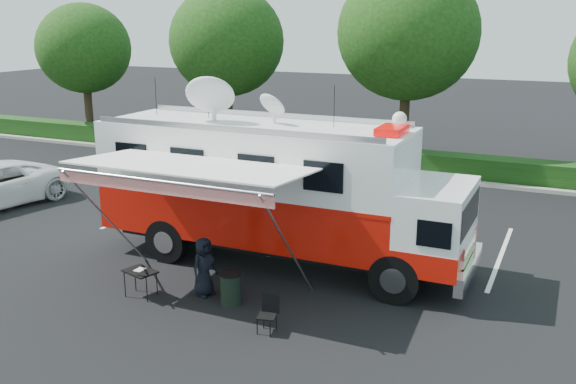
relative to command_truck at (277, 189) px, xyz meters
The scene contains 9 objects.
ground_plane 2.09m from the command_truck, ahead, with size 120.00×120.00×0.00m, color black.
back_border 13.29m from the command_truck, 84.55° to the left, with size 60.00×6.14×8.87m.
stall_lines 3.68m from the command_truck, 97.81° to the left, with size 24.12×5.50×0.01m.
command_truck is the anchor object (origin of this frame).
awning 3.22m from the command_truck, 107.43° to the right, with size 5.55×2.85×3.35m.
person 3.50m from the command_truck, 103.93° to the right, with size 0.72×0.47×1.47m, color black.
folding_table 4.25m from the command_truck, 120.82° to the right, with size 0.91×0.75×0.67m.
folding_chair 4.38m from the command_truck, 67.29° to the right, with size 0.46×0.48×0.81m.
trash_bin 3.37m from the command_truck, 86.92° to the right, with size 0.52×0.52×0.78m.
Camera 1 is at (7.09, -15.05, 6.53)m, focal length 40.00 mm.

